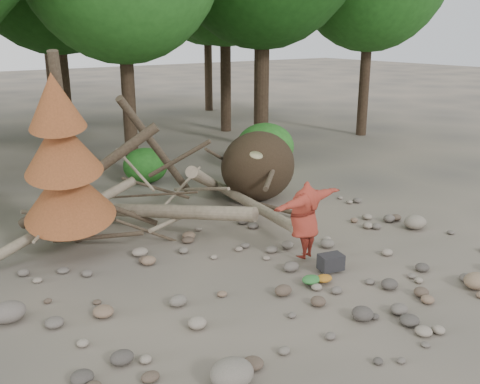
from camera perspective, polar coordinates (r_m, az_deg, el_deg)
ground at (r=10.74m, az=4.98°, el=-9.03°), size 120.00×120.00×0.00m
deadfall_pile at (r=14.71m, az=0.30°, el=2.24°), size 8.55×5.24×3.30m
dead_conifer at (r=11.41m, az=-18.31°, el=3.01°), size 2.06×2.16×4.35m
bush_mid at (r=17.18m, az=-10.06°, el=2.79°), size 1.40×1.40×1.12m
bush_right at (r=18.64m, az=2.70°, el=4.91°), size 2.00×2.00×1.60m
frisbee_thrower at (r=11.17m, az=6.92°, el=-2.94°), size 2.11×1.15×2.29m
backpack at (r=10.99m, az=9.65°, el=-7.66°), size 0.54×0.42×0.32m
cloth_green at (r=10.44m, az=7.59°, el=-9.48°), size 0.38×0.31×0.14m
cloth_orange at (r=10.54m, az=8.94°, el=-9.33°), size 0.34×0.27×0.12m
boulder_front_left at (r=7.72m, az=-0.87°, el=-18.78°), size 0.63×0.56×0.38m
boulder_front_right at (r=11.14m, az=23.96°, el=-8.67°), size 0.51×0.46×0.31m
boulder_mid_right at (r=13.79m, az=18.18°, el=-3.07°), size 0.56×0.50×0.34m
boulder_mid_left at (r=9.94m, az=-23.46°, el=-11.65°), size 0.57×0.51×0.34m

